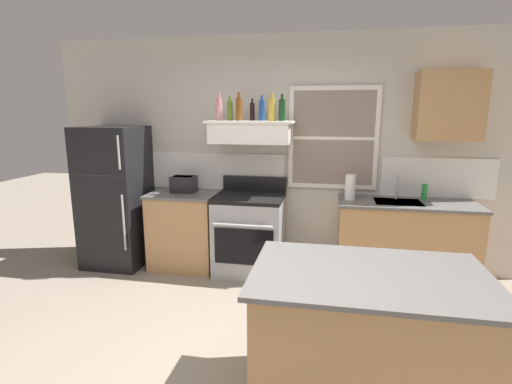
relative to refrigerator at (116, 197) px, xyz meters
name	(u,v)px	position (x,y,z in m)	size (l,w,h in m)	color
ground_plane	(231,380)	(1.90, -1.84, -0.84)	(16.00, 16.00, 0.00)	gray
back_wall	(279,154)	(1.93, 0.39, 0.52)	(5.40, 0.11, 2.70)	beige
refrigerator	(116,197)	(0.00, 0.00, 0.00)	(0.70, 0.72, 1.68)	black
counter_left_of_stove	(185,230)	(0.85, 0.06, -0.38)	(0.79, 0.63, 0.91)	tan
toaster	(184,184)	(0.84, 0.09, 0.17)	(0.30, 0.20, 0.19)	black
stove_range	(250,234)	(1.65, 0.02, -0.37)	(0.76, 0.69, 1.09)	#9EA0A5
range_hood_shelf	(251,132)	(1.65, 0.12, 0.79)	(0.96, 0.52, 0.24)	white
bottle_rose_pink	(219,109)	(1.29, 0.09, 1.04)	(0.07, 0.07, 0.31)	#C67F84
bottle_olive_oil_square	(230,110)	(1.42, 0.08, 1.02)	(0.06, 0.06, 0.27)	#4C601E
bottle_amber_wine	(239,109)	(1.52, 0.07, 1.04)	(0.07, 0.07, 0.31)	brown
bottle_balsamic_dark	(252,111)	(1.65, 0.16, 1.01)	(0.06, 0.06, 0.24)	black
bottle_blue_liqueur	(262,110)	(1.76, 0.18, 1.02)	(0.07, 0.07, 0.28)	#1E478C
bottle_champagne_gold_foil	(272,109)	(1.89, 0.07, 1.03)	(0.08, 0.08, 0.29)	#B29333
bottle_dark_green_wine	(282,110)	(2.00, 0.08, 1.03)	(0.07, 0.07, 0.28)	#143819
counter_right_with_sink	(404,242)	(3.35, 0.06, -0.38)	(1.43, 0.63, 0.91)	tan
sink_faucet	(397,184)	(3.25, 0.16, 0.25)	(0.03, 0.17, 0.28)	silver
paper_towel_roll	(350,187)	(2.75, 0.06, 0.21)	(0.11, 0.11, 0.27)	white
dish_soap_bottle	(424,192)	(3.53, 0.16, 0.16)	(0.06, 0.06, 0.18)	#268C3F
kitchen_island	(366,341)	(2.78, -1.91, -0.38)	(1.40, 0.90, 0.91)	tan
upper_cabinet_right	(449,106)	(3.70, 0.20, 1.06)	(0.64, 0.32, 0.70)	tan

